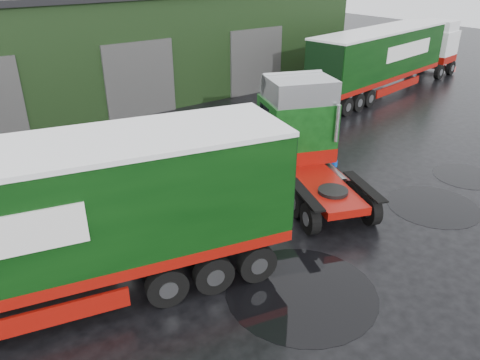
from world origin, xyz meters
name	(u,v)px	position (x,y,z in m)	size (l,w,h in m)	color
ground	(284,236)	(0.00, 0.00, 0.00)	(100.00, 100.00, 0.00)	black
warehouse	(95,43)	(2.00, 20.00, 3.16)	(32.40, 12.40, 6.30)	black
hero_tractor	(316,145)	(2.62, 1.41, 2.04)	(2.78, 6.56, 4.07)	#0D3E10
trailer_left	(9,239)	(-7.50, 1.28, 2.14)	(2.81, 13.75, 4.27)	silver
lorry_right	(379,63)	(15.78, 9.00, 2.03)	(2.68, 15.46, 4.06)	silver
wash_bucket	(334,163)	(5.31, 2.83, 0.14)	(0.29, 0.29, 0.27)	#0844B9
tree_back_b	(140,10)	(10.00, 30.00, 3.75)	(4.40, 4.40, 7.50)	black
puddle_0	(301,292)	(-1.48, -2.33, 0.00)	(4.04, 4.04, 0.01)	black
puddle_1	(301,190)	(2.67, 2.03, 0.00)	(2.98, 2.98, 0.01)	black
puddle_3	(466,176)	(8.84, -1.06, 0.00)	(2.52, 2.52, 0.01)	black
puddle_4	(433,206)	(5.54, -1.72, 0.00)	(3.20, 3.20, 0.01)	black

